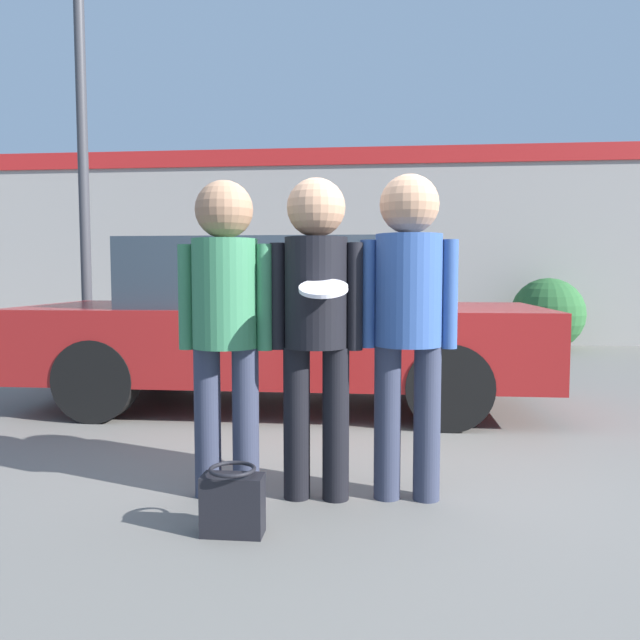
{
  "coord_description": "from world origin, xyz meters",
  "views": [
    {
      "loc": [
        0.13,
        -3.8,
        1.27
      ],
      "look_at": [
        -0.23,
        -0.17,
        0.99
      ],
      "focal_mm": 35.0,
      "sensor_mm": 36.0,
      "label": 1
    }
  ],
  "objects_px": {
    "person_middle_with_frisbee": "(316,308)",
    "person_left": "(225,308)",
    "handbag": "(233,502)",
    "parked_car_near": "(280,323)",
    "shrub": "(548,314)",
    "street_lamp": "(97,48)",
    "person_right": "(408,305)"
  },
  "relations": [
    {
      "from": "person_right",
      "to": "parked_car_near",
      "type": "distance_m",
      "value": 2.65
    },
    {
      "from": "parked_car_near",
      "to": "handbag",
      "type": "relative_size",
      "value": 14.3
    },
    {
      "from": "shrub",
      "to": "handbag",
      "type": "distance_m",
      "value": 8.39
    },
    {
      "from": "person_right",
      "to": "shrub",
      "type": "xyz_separation_m",
      "value": [
        2.57,
        7.07,
        -0.5
      ]
    },
    {
      "from": "person_middle_with_frisbee",
      "to": "person_right",
      "type": "distance_m",
      "value": 0.51
    },
    {
      "from": "person_right",
      "to": "shrub",
      "type": "relative_size",
      "value": 1.52
    },
    {
      "from": "person_middle_with_frisbee",
      "to": "parked_car_near",
      "type": "xyz_separation_m",
      "value": [
        -0.61,
        2.43,
        -0.28
      ]
    },
    {
      "from": "person_left",
      "to": "person_middle_with_frisbee",
      "type": "bearing_deg",
      "value": 2.07
    },
    {
      "from": "shrub",
      "to": "parked_car_near",
      "type": "bearing_deg",
      "value": -128.19
    },
    {
      "from": "person_middle_with_frisbee",
      "to": "handbag",
      "type": "bearing_deg",
      "value": -123.75
    },
    {
      "from": "person_middle_with_frisbee",
      "to": "handbag",
      "type": "xyz_separation_m",
      "value": [
        -0.35,
        -0.53,
        -0.92
      ]
    },
    {
      "from": "parked_car_near",
      "to": "person_middle_with_frisbee",
      "type": "bearing_deg",
      "value": -76.0
    },
    {
      "from": "person_middle_with_frisbee",
      "to": "shrub",
      "type": "distance_m",
      "value": 7.77
    },
    {
      "from": "person_left",
      "to": "shrub",
      "type": "height_order",
      "value": "person_left"
    },
    {
      "from": "person_right",
      "to": "shrub",
      "type": "distance_m",
      "value": 7.54
    },
    {
      "from": "shrub",
      "to": "handbag",
      "type": "relative_size",
      "value": 3.54
    },
    {
      "from": "person_middle_with_frisbee",
      "to": "person_left",
      "type": "bearing_deg",
      "value": -177.93
    },
    {
      "from": "handbag",
      "to": "street_lamp",
      "type": "bearing_deg",
      "value": 121.53
    },
    {
      "from": "person_left",
      "to": "handbag",
      "type": "bearing_deg",
      "value": -72.95
    },
    {
      "from": "street_lamp",
      "to": "person_right",
      "type": "bearing_deg",
      "value": -46.34
    },
    {
      "from": "person_left",
      "to": "handbag",
      "type": "height_order",
      "value": "person_left"
    },
    {
      "from": "handbag",
      "to": "parked_car_near",
      "type": "bearing_deg",
      "value": 94.91
    },
    {
      "from": "parked_car_near",
      "to": "street_lamp",
      "type": "relative_size",
      "value": 0.76
    },
    {
      "from": "person_right",
      "to": "shrub",
      "type": "height_order",
      "value": "person_right"
    },
    {
      "from": "person_middle_with_frisbee",
      "to": "street_lamp",
      "type": "distance_m",
      "value": 5.38
    },
    {
      "from": "person_left",
      "to": "shrub",
      "type": "xyz_separation_m",
      "value": [
        3.59,
        7.13,
        -0.48
      ]
    },
    {
      "from": "person_left",
      "to": "shrub",
      "type": "relative_size",
      "value": 1.5
    },
    {
      "from": "person_right",
      "to": "street_lamp",
      "type": "height_order",
      "value": "street_lamp"
    },
    {
      "from": "street_lamp",
      "to": "person_left",
      "type": "bearing_deg",
      "value": -56.72
    },
    {
      "from": "person_middle_with_frisbee",
      "to": "shrub",
      "type": "xyz_separation_m",
      "value": [
        3.08,
        7.12,
        -0.49
      ]
    },
    {
      "from": "person_right",
      "to": "parked_car_near",
      "type": "bearing_deg",
      "value": 115.05
    },
    {
      "from": "person_left",
      "to": "person_middle_with_frisbee",
      "type": "xyz_separation_m",
      "value": [
        0.51,
        0.02,
        0.0
      ]
    }
  ]
}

